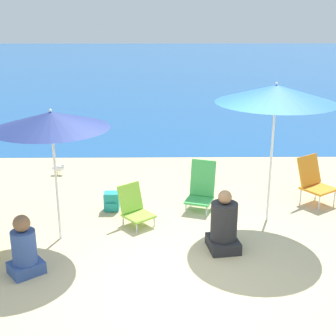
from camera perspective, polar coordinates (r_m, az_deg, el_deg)
name	(u,v)px	position (r m, az deg, el deg)	size (l,w,h in m)	color
ground_plane	(176,272)	(6.23, 1.01, -12.57)	(60.00, 60.00, 0.00)	#D1BA89
sea_water	(165,64)	(30.52, -0.34, 12.54)	(60.00, 40.00, 0.01)	#1E5699
beach_umbrella_navy	(51,120)	(6.65, -14.05, 5.66)	(1.62, 1.62, 1.96)	white
beach_umbrella_blue	(276,94)	(7.21, 13.02, 8.79)	(1.82, 1.82, 2.23)	white
beach_chair_green	(201,187)	(7.99, 4.08, -2.37)	(0.57, 0.62, 0.82)	silver
beach_chair_orange	(314,179)	(8.59, 17.32, -1.33)	(0.73, 0.75, 0.82)	silver
beach_chair_lime	(134,207)	(7.44, -4.12, -4.72)	(0.63, 0.64, 0.63)	silver
person_seated_near	(224,226)	(6.66, 6.81, -7.06)	(0.48, 0.54, 0.89)	#262628
person_seated_far	(24,250)	(6.31, -17.11, -9.54)	(0.53, 0.52, 0.82)	#334C8C
backpack_teal	(112,201)	(8.01, -6.89, -4.08)	(0.25, 0.23, 0.32)	teal
seagull	(59,168)	(9.93, -13.18, -0.01)	(0.27, 0.11, 0.23)	gold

